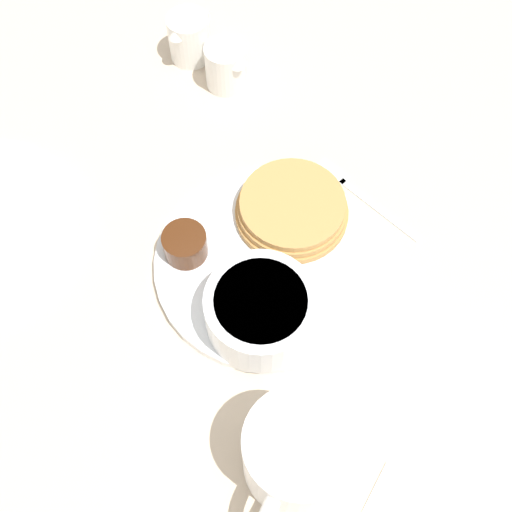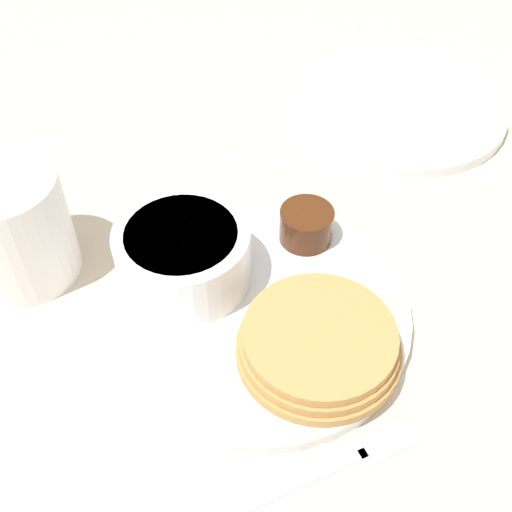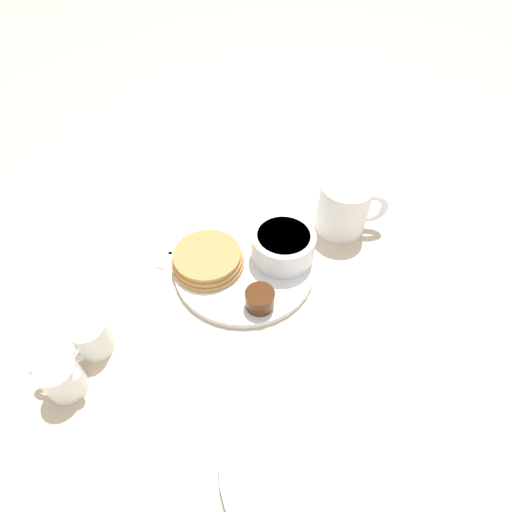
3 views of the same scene
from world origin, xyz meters
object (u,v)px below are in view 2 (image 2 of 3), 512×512
(fork, at_px, (340,464))
(bowl, at_px, (183,254))
(coffee_mug, at_px, (11,225))
(plate, at_px, (260,311))

(fork, bearing_deg, bowl, 11.48)
(coffee_mug, bearing_deg, plate, -129.63)
(plate, xyz_separation_m, coffee_mug, (0.13, 0.16, 0.04))
(coffee_mug, bearing_deg, fork, -149.82)
(coffee_mug, height_order, fork, coffee_mug)
(plate, height_order, coffee_mug, coffee_mug)
(bowl, bearing_deg, plate, -142.10)
(bowl, distance_m, coffee_mug, 0.14)
(coffee_mug, relative_size, fork, 0.85)
(plate, height_order, fork, plate)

